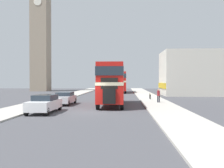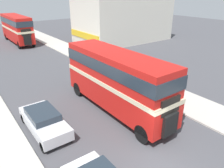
{
  "view_description": "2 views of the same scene",
  "coord_description": "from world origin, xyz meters",
  "px_view_note": "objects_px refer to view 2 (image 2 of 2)",
  "views": [
    {
      "loc": [
        2.95,
        -21.23,
        2.74
      ],
      "look_at": [
        1.6,
        5.76,
        2.32
      ],
      "focal_mm": 40.0,
      "sensor_mm": 36.0,
      "label": 1
    },
    {
      "loc": [
        -7.28,
        -5.66,
        8.35
      ],
      "look_at": [
        1.6,
        6.29,
        1.91
      ],
      "focal_mm": 35.0,
      "sensor_mm": 36.0,
      "label": 2
    }
  ],
  "objects_px": {
    "bus_distant": "(17,27)",
    "car_parked_mid": "(44,121)",
    "bicycle_on_pavement": "(109,65)",
    "double_decker_bus": "(117,77)",
    "pedestrian_walking": "(144,73)"
  },
  "relations": [
    {
      "from": "double_decker_bus",
      "to": "car_parked_mid",
      "type": "relative_size",
      "value": 2.19
    },
    {
      "from": "bus_distant",
      "to": "bicycle_on_pavement",
      "type": "relative_size",
      "value": 6.0
    },
    {
      "from": "bus_distant",
      "to": "car_parked_mid",
      "type": "height_order",
      "value": "bus_distant"
    },
    {
      "from": "bus_distant",
      "to": "car_parked_mid",
      "type": "distance_m",
      "value": 27.91
    },
    {
      "from": "car_parked_mid",
      "to": "pedestrian_walking",
      "type": "relative_size",
      "value": 2.87
    },
    {
      "from": "double_decker_bus",
      "to": "car_parked_mid",
      "type": "distance_m",
      "value": 5.69
    },
    {
      "from": "bus_distant",
      "to": "car_parked_mid",
      "type": "xyz_separation_m",
      "value": [
        -5.8,
        -27.23,
        -1.94
      ]
    },
    {
      "from": "car_parked_mid",
      "to": "double_decker_bus",
      "type": "bearing_deg",
      "value": -6.26
    },
    {
      "from": "double_decker_bus",
      "to": "bicycle_on_pavement",
      "type": "relative_size",
      "value": 5.71
    },
    {
      "from": "double_decker_bus",
      "to": "bicycle_on_pavement",
      "type": "distance_m",
      "value": 9.32
    },
    {
      "from": "pedestrian_walking",
      "to": "bicycle_on_pavement",
      "type": "bearing_deg",
      "value": 95.27
    },
    {
      "from": "bus_distant",
      "to": "pedestrian_walking",
      "type": "relative_size",
      "value": 6.62
    },
    {
      "from": "bus_distant",
      "to": "car_parked_mid",
      "type": "relative_size",
      "value": 2.3
    },
    {
      "from": "double_decker_bus",
      "to": "pedestrian_walking",
      "type": "xyz_separation_m",
      "value": [
        5.36,
        2.56,
        -1.61
      ]
    },
    {
      "from": "car_parked_mid",
      "to": "bus_distant",
      "type": "bearing_deg",
      "value": 77.98
    }
  ]
}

